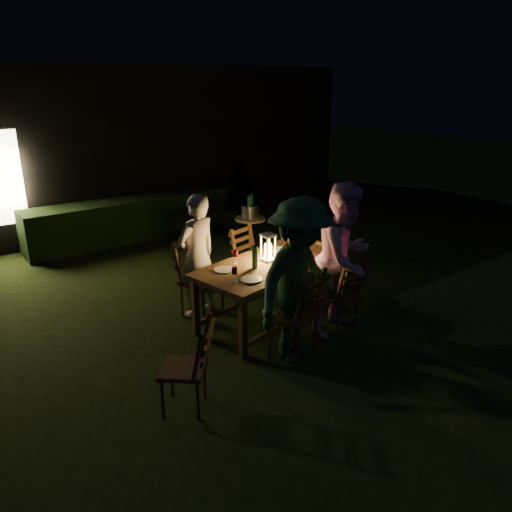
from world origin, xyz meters
TOP-DOWN VIEW (x-y plane):
  - garden_envelope at (-0.01, 6.15)m, footprint 40.00×40.00m
  - dining_table at (-0.60, -0.54)m, footprint 2.07×1.32m
  - chair_near_left at (-0.88, -1.38)m, footprint 0.62×0.64m
  - chair_near_right at (-0.00, -1.20)m, footprint 0.46×0.49m
  - chair_far_left at (-1.20, 0.13)m, footprint 0.61×0.63m
  - chair_far_right at (-0.22, 0.33)m, footprint 0.55×0.58m
  - chair_end at (0.61, -0.29)m, footprint 0.50×0.47m
  - chair_spare at (-2.32, -1.52)m, footprint 0.62×0.62m
  - person_house_side at (-1.20, 0.17)m, footprint 0.66×0.50m
  - person_opp_right at (0.01, -1.25)m, footprint 1.03×0.87m
  - person_opp_left at (-0.87, -1.43)m, footprint 1.30×0.91m
  - lantern at (-0.56, -0.48)m, footprint 0.16×0.16m
  - plate_far_left at (-1.18, -0.43)m, footprint 0.25×0.25m
  - plate_near_left at (-1.09, -0.86)m, footprint 0.25×0.25m
  - plate_far_right at (-0.20, -0.23)m, footprint 0.25×0.25m
  - plate_near_right at (-0.11, -0.66)m, footprint 0.25×0.25m
  - wineglass_a at (-0.95, -0.32)m, footprint 0.06×0.06m
  - wineglass_b at (-1.28, -0.80)m, footprint 0.06×0.06m
  - wineglass_c at (-0.25, -0.75)m, footprint 0.06×0.06m
  - wineglass_d at (-0.03, -0.24)m, footprint 0.06×0.06m
  - wineglass_e at (-0.64, -0.85)m, footprint 0.06×0.06m
  - bottle_table at (-0.84, -0.59)m, footprint 0.07×0.07m
  - napkin_left at (-0.68, -0.88)m, footprint 0.18×0.14m
  - napkin_right at (0.00, -0.72)m, footprint 0.18×0.14m
  - phone at (-1.14, -0.96)m, footprint 0.14×0.07m
  - side_table at (0.64, 1.59)m, footprint 0.52×0.52m
  - ice_bucket at (0.64, 1.59)m, footprint 0.30×0.30m
  - bottle_bucket_a at (0.59, 1.55)m, footprint 0.07×0.07m
  - bottle_bucket_b at (0.69, 1.63)m, footprint 0.07×0.07m

SIDE VIEW (x-z plane):
  - chair_end at x=0.61m, z-range -0.19..0.76m
  - chair_spare at x=-2.32m, z-range -0.19..0.76m
  - chair_near_right at x=0.00m, z-range -0.19..0.77m
  - chair_far_right at x=-0.22m, z-range -0.20..0.80m
  - chair_far_left at x=-1.20m, z-range -0.21..0.85m
  - chair_near_left at x=-0.88m, z-range -0.21..0.87m
  - side_table at x=0.64m, z-range 0.27..0.97m
  - dining_table at x=-0.60m, z-range 0.32..1.12m
  - phone at x=-1.14m, z-range 0.80..0.81m
  - napkin_left at x=-0.68m, z-range 0.80..0.81m
  - napkin_right at x=0.00m, z-range 0.80..0.81m
  - plate_far_left at x=-1.18m, z-range 0.80..0.81m
  - plate_near_left at x=-1.09m, z-range 0.80..0.81m
  - plate_far_right at x=-0.20m, z-range 0.80..0.81m
  - plate_near_right at x=-0.11m, z-range 0.80..0.81m
  - ice_bucket at x=0.64m, z-range 0.70..0.92m
  - person_house_side at x=-1.20m, z-range 0.00..1.62m
  - bottle_bucket_a at x=0.59m, z-range 0.70..1.02m
  - bottle_bucket_b at x=0.69m, z-range 0.70..1.02m
  - wineglass_a at x=-0.95m, z-range 0.80..0.98m
  - wineglass_b at x=-1.28m, z-range 0.80..0.98m
  - wineglass_c at x=-0.25m, z-range 0.80..0.98m
  - wineglass_d at x=-0.03m, z-range 0.80..0.98m
  - wineglass_e at x=-0.64m, z-range 0.80..0.98m
  - person_opp_left at x=-0.87m, z-range 0.00..1.84m
  - person_opp_right at x=0.01m, z-range 0.00..1.86m
  - bottle_table at x=-0.84m, z-range 0.80..1.08m
  - lantern at x=-0.56m, z-range 0.78..1.13m
  - garden_envelope at x=-0.01m, z-range -0.02..3.18m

